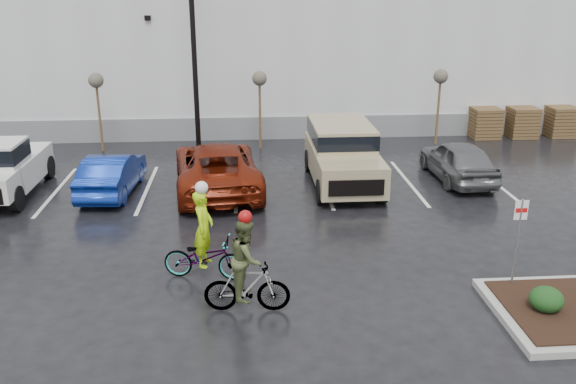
{
  "coord_description": "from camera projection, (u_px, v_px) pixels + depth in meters",
  "views": [
    {
      "loc": [
        -2.22,
        -11.78,
        6.72
      ],
      "look_at": [
        -1.05,
        3.62,
        1.3
      ],
      "focal_mm": 38.0,
      "sensor_mm": 36.0,
      "label": 1
    }
  ],
  "objects": [
    {
      "name": "ground",
      "position": [
        348.0,
        300.0,
        13.47
      ],
      "size": [
        120.0,
        120.0,
        0.0
      ],
      "primitive_type": "plane",
      "color": "black",
      "rests_on": "ground"
    },
    {
      "name": "warehouse",
      "position": [
        282.0,
        39.0,
        32.95
      ],
      "size": [
        60.5,
        15.5,
        7.2
      ],
      "color": "silver",
      "rests_on": "ground"
    },
    {
      "name": "wooded_ridge",
      "position": [
        265.0,
        22.0,
        54.81
      ],
      "size": [
        80.0,
        25.0,
        6.0
      ],
      "primitive_type": "cube",
      "color": "#2D431B",
      "rests_on": "ground"
    },
    {
      "name": "lamppost",
      "position": [
        192.0,
        8.0,
        22.59
      ],
      "size": [
        0.5,
        1.0,
        9.22
      ],
      "color": "black",
      "rests_on": "ground"
    },
    {
      "name": "sapling_west",
      "position": [
        96.0,
        85.0,
        24.22
      ],
      "size": [
        0.6,
        0.6,
        3.2
      ],
      "color": "#43311A",
      "rests_on": "ground"
    },
    {
      "name": "sapling_mid",
      "position": [
        260.0,
        83.0,
        24.69
      ],
      "size": [
        0.6,
        0.6,
        3.2
      ],
      "color": "#43311A",
      "rests_on": "ground"
    },
    {
      "name": "sapling_east",
      "position": [
        440.0,
        81.0,
        25.22
      ],
      "size": [
        0.6,
        0.6,
        3.2
      ],
      "color": "#43311A",
      "rests_on": "ground"
    },
    {
      "name": "pallet_stack_a",
      "position": [
        485.0,
        123.0,
        27.02
      ],
      "size": [
        1.2,
        1.2,
        1.35
      ],
      "primitive_type": "cube",
      "color": "#43311A",
      "rests_on": "ground"
    },
    {
      "name": "pallet_stack_b",
      "position": [
        522.0,
        122.0,
        27.14
      ],
      "size": [
        1.2,
        1.2,
        1.35
      ],
      "primitive_type": "cube",
      "color": "#43311A",
      "rests_on": "ground"
    },
    {
      "name": "pallet_stack_c",
      "position": [
        561.0,
        121.0,
        27.27
      ],
      "size": [
        1.2,
        1.2,
        1.35
      ],
      "primitive_type": "cube",
      "color": "#43311A",
      "rests_on": "ground"
    },
    {
      "name": "shrub_a",
      "position": [
        546.0,
        299.0,
        12.67
      ],
      "size": [
        0.7,
        0.7,
        0.52
      ],
      "primitive_type": "ellipsoid",
      "color": "black",
      "rests_on": "curb_island"
    },
    {
      "name": "fire_lane_sign",
      "position": [
        518.0,
        233.0,
        13.46
      ],
      "size": [
        0.3,
        0.05,
        2.2
      ],
      "color": "gray",
      "rests_on": "ground"
    },
    {
      "name": "pickup_white",
      "position": [
        4.0,
        164.0,
        19.93
      ],
      "size": [
        2.1,
        5.2,
        1.96
      ],
      "primitive_type": null,
      "color": "silver",
      "rests_on": "ground"
    },
    {
      "name": "car_blue",
      "position": [
        112.0,
        173.0,
        20.02
      ],
      "size": [
        1.68,
        4.12,
        1.33
      ],
      "primitive_type": "imported",
      "rotation": [
        0.0,
        0.0,
        3.07
      ],
      "color": "navy",
      "rests_on": "ground"
    },
    {
      "name": "car_red",
      "position": [
        217.0,
        167.0,
        20.29
      ],
      "size": [
        3.21,
        6.0,
        1.6
      ],
      "primitive_type": "imported",
      "rotation": [
        0.0,
        0.0,
        3.24
      ],
      "color": "maroon",
      "rests_on": "ground"
    },
    {
      "name": "suv_tan",
      "position": [
        343.0,
        156.0,
        20.66
      ],
      "size": [
        2.2,
        5.1,
        2.06
      ],
      "primitive_type": null,
      "color": "tan",
      "rests_on": "ground"
    },
    {
      "name": "car_grey",
      "position": [
        458.0,
        160.0,
        21.33
      ],
      "size": [
        1.84,
        4.24,
        1.42
      ],
      "primitive_type": "imported",
      "rotation": [
        0.0,
        0.0,
        3.18
      ],
      "color": "slate",
      "rests_on": "ground"
    },
    {
      "name": "cyclist_hivis",
      "position": [
        205.0,
        249.0,
        14.24
      ],
      "size": [
        2.09,
        1.09,
        2.41
      ],
      "rotation": [
        0.0,
        0.0,
        1.36
      ],
      "color": "#3F3F44",
      "rests_on": "ground"
    },
    {
      "name": "cyclist_olive",
      "position": [
        247.0,
        275.0,
        12.78
      ],
      "size": [
        1.8,
        0.88,
        2.3
      ],
      "rotation": [
        0.0,
        0.0,
        1.49
      ],
      "color": "#3F3F44",
      "rests_on": "ground"
    }
  ]
}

